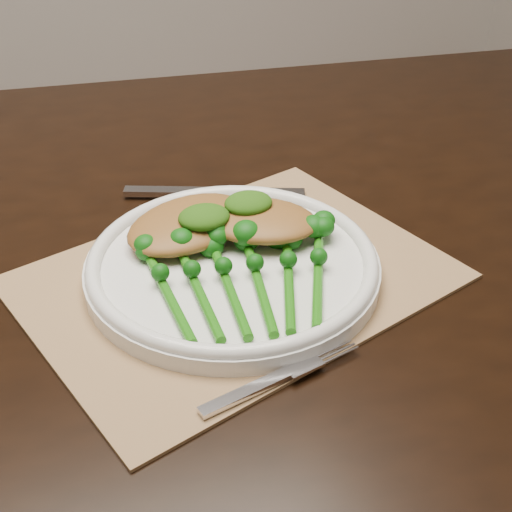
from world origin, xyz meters
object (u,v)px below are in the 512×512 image
object	(u,v)px
dining_table	(157,448)
dinner_plate	(232,264)
placemat	(236,278)
broccolini_bundle	(244,286)
chicken_fillet_left	(189,224)

from	to	relation	value
dining_table	dinner_plate	size ratio (longest dim) A/B	5.73
placemat	broccolini_bundle	distance (m)	0.05
placemat	broccolini_bundle	size ratio (longest dim) A/B	1.97
placemat	dinner_plate	world-z (taller)	dinner_plate
placemat	dinner_plate	distance (m)	0.02
placemat	chicken_fillet_left	bearing A→B (deg)	97.03
chicken_fillet_left	dinner_plate	bearing A→B (deg)	-88.85
broccolini_bundle	dinner_plate	bearing A→B (deg)	94.17
dining_table	placemat	bearing A→B (deg)	-54.63
dining_table	placemat	world-z (taller)	placemat
chicken_fillet_left	broccolini_bundle	bearing A→B (deg)	-101.86
placemat	chicken_fillet_left	world-z (taller)	chicken_fillet_left
dinner_plate	broccolini_bundle	xyz separation A→B (m)	(-0.00, -0.05, 0.01)
dining_table	broccolini_bundle	size ratio (longest dim) A/B	8.26
dining_table	placemat	distance (m)	0.41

